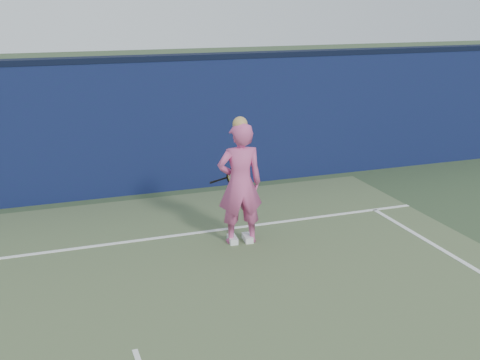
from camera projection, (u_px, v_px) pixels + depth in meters
name	position (u px, v px, depth m)	size (l,w,h in m)	color
backstop_wall	(78.00, 132.00, 11.02)	(24.00, 0.40, 2.50)	#0E1B3E
wall_cap	(72.00, 61.00, 10.64)	(24.00, 0.42, 0.10)	black
player	(240.00, 183.00, 9.01)	(0.73, 0.52, 1.96)	#CC4F8C
racket	(233.00, 176.00, 9.41)	(0.53, 0.15, 0.29)	black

